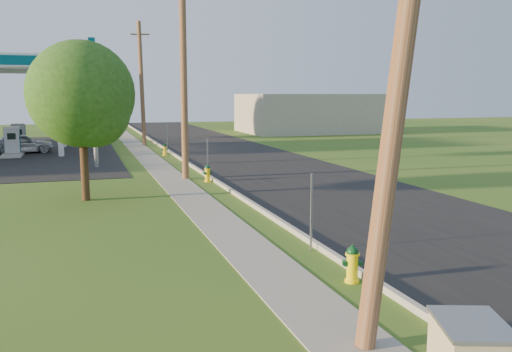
{
  "coord_description": "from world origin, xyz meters",
  "views": [
    {
      "loc": [
        -5.2,
        -8.12,
        3.96
      ],
      "look_at": [
        0.0,
        8.0,
        1.4
      ],
      "focal_mm": 38.0,
      "sensor_mm": 36.0,
      "label": 1
    }
  ],
  "objects": [
    {
      "name": "ground_plane",
      "position": [
        0.0,
        0.0,
        0.0
      ],
      "size": [
        140.0,
        140.0,
        0.0
      ],
      "primitive_type": "plane",
      "color": "#2D5917",
      "rests_on": "ground"
    },
    {
      "name": "road",
      "position": [
        4.5,
        10.0,
        0.01
      ],
      "size": [
        8.0,
        120.0,
        0.02
      ],
      "primitive_type": "cube",
      "color": "black",
      "rests_on": "ground"
    },
    {
      "name": "curb",
      "position": [
        0.5,
        10.0,
        0.07
      ],
      "size": [
        0.15,
        120.0,
        0.15
      ],
      "primitive_type": "cube",
      "color": "#A09E94",
      "rests_on": "ground"
    },
    {
      "name": "sidewalk",
      "position": [
        -1.25,
        10.0,
        0.01
      ],
      "size": [
        1.5,
        120.0,
        0.03
      ],
      "primitive_type": "cube",
      "color": "gray",
      "rests_on": "ground"
    },
    {
      "name": "utility_pole_near",
      "position": [
        -0.6,
        -1.0,
        4.8
      ],
      "size": [
        1.4,
        0.32,
        9.48
      ],
      "color": "brown",
      "rests_on": "ground"
    },
    {
      "name": "utility_pole_mid",
      "position": [
        -0.6,
        17.0,
        4.95
      ],
      "size": [
        1.4,
        0.32,
        9.8
      ],
      "color": "brown",
      "rests_on": "ground"
    },
    {
      "name": "utility_pole_far",
      "position": [
        -0.6,
        35.0,
        4.8
      ],
      "size": [
        1.4,
        0.32,
        9.5
      ],
      "color": "brown",
      "rests_on": "ground"
    },
    {
      "name": "sign_post_near",
      "position": [
        0.25,
        4.2,
        1.0
      ],
      "size": [
        0.05,
        0.04,
        2.0
      ],
      "primitive_type": "cube",
      "color": "gray",
      "rests_on": "ground"
    },
    {
      "name": "sign_post_mid",
      "position": [
        0.25,
        16.0,
        1.0
      ],
      "size": [
        0.05,
        0.04,
        2.0
      ],
      "primitive_type": "cube",
      "color": "gray",
      "rests_on": "ground"
    },
    {
      "name": "sign_post_far",
      "position": [
        0.25,
        28.2,
        1.0
      ],
      "size": [
        0.05,
        0.04,
        2.0
      ],
      "primitive_type": "cube",
      "color": "gray",
      "rests_on": "ground"
    },
    {
      "name": "fuel_pump_ne",
      "position": [
        -9.5,
        30.0,
        0.72
      ],
      "size": [
        1.2,
        3.2,
        1.9
      ],
      "color": "#A09E94",
      "rests_on": "ground"
    },
    {
      "name": "fuel_pump_se",
      "position": [
        -9.5,
        34.0,
        0.72
      ],
      "size": [
        1.2,
        3.2,
        1.9
      ],
      "color": "#A09E94",
      "rests_on": "ground"
    },
    {
      "name": "price_pylon",
      "position": [
        -4.5,
        22.5,
        5.43
      ],
      "size": [
        0.34,
        2.04,
        6.85
      ],
      "color": "gray",
      "rests_on": "ground"
    },
    {
      "name": "distant_building",
      "position": [
        18.0,
        45.0,
        2.0
      ],
      "size": [
        14.0,
        10.0,
        4.0
      ],
      "primitive_type": "cube",
      "color": "gray",
      "rests_on": "ground"
    },
    {
      "name": "tree_verge",
      "position": [
        -5.05,
        12.89,
        3.82
      ],
      "size": [
        3.92,
        3.92,
        5.93
      ],
      "color": "#311E12",
      "rests_on": "ground"
    },
    {
      "name": "tree_lot",
      "position": [
        -5.05,
        41.12,
        4.65
      ],
      "size": [
        4.76,
        4.76,
        7.22
      ],
      "color": "#311E12",
      "rests_on": "ground"
    },
    {
      "name": "hydrant_near",
      "position": [
        0.14,
        1.77,
        0.41
      ],
      "size": [
        0.43,
        0.38,
        0.83
      ],
      "color": "yellow",
      "rests_on": "ground"
    },
    {
      "name": "hydrant_mid",
      "position": [
        0.19,
        15.81,
        0.4
      ],
      "size": [
        0.42,
        0.38,
        0.81
      ],
      "color": "yellow",
      "rests_on": "ground"
    },
    {
      "name": "hydrant_far",
      "position": [
        -0.07,
        27.22,
        0.38
      ],
      "size": [
        0.4,
        0.36,
        0.78
      ],
      "color": "yellow",
      "rests_on": "ground"
    },
    {
      "name": "car_silver",
      "position": [
        -9.11,
        31.37,
        0.69
      ],
      "size": [
        4.32,
        2.63,
        1.37
      ],
      "primitive_type": "imported",
      "rotation": [
        0.0,
        0.0,
        1.84
      ],
      "color": "silver",
      "rests_on": "ground"
    }
  ]
}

